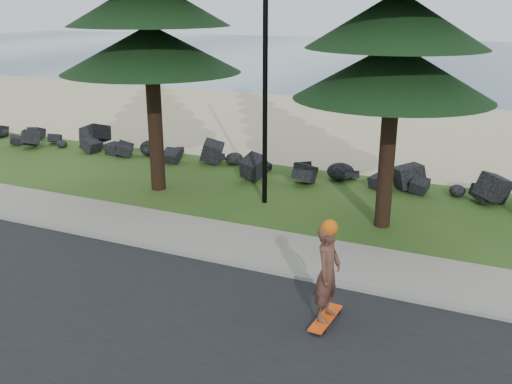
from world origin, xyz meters
TOP-DOWN VIEW (x-y plane):
  - ground at (0.00, 0.00)m, footprint 160.00×160.00m
  - road at (0.00, -4.50)m, footprint 160.00×7.00m
  - kerb at (0.00, -0.90)m, footprint 160.00×0.20m
  - sidewalk at (0.00, 0.20)m, footprint 160.00×2.00m
  - beach_sand at (0.00, 14.50)m, footprint 160.00×15.00m
  - ocean at (0.00, 51.00)m, footprint 160.00×58.00m
  - seawall_boulders at (0.00, 5.60)m, footprint 60.00×2.40m
  - lamp_post at (0.00, 3.20)m, footprint 0.25×0.14m
  - skateboarder at (3.61, -2.35)m, footprint 0.47×1.08m

SIDE VIEW (x-z plane):
  - ground at x=0.00m, z-range 0.00..0.00m
  - seawall_boulders at x=0.00m, z-range -0.55..0.55m
  - ocean at x=0.00m, z-range 0.00..0.01m
  - beach_sand at x=0.00m, z-range 0.00..0.01m
  - road at x=0.00m, z-range 0.00..0.02m
  - sidewalk at x=0.00m, z-range 0.00..0.08m
  - kerb at x=0.00m, z-range 0.00..0.10m
  - skateboarder at x=3.61m, z-range 0.01..2.00m
  - lamp_post at x=0.00m, z-range 0.06..8.20m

